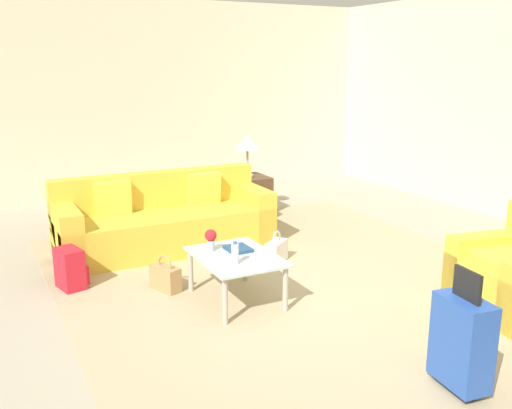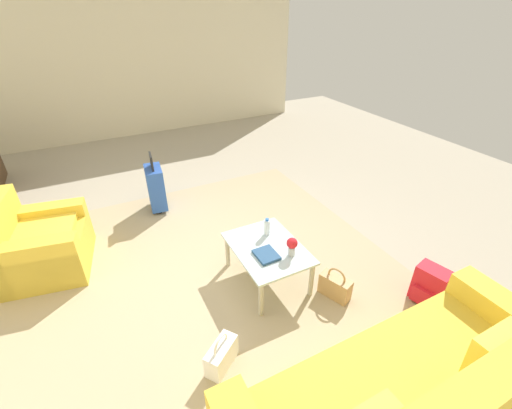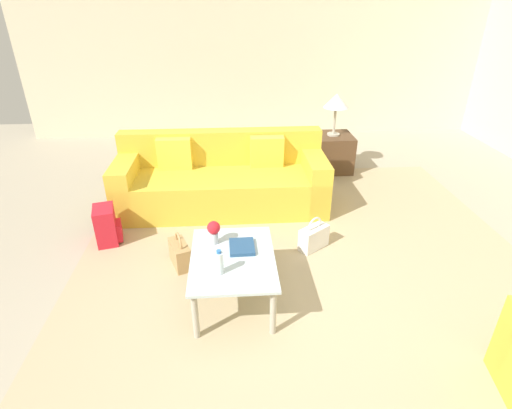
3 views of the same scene
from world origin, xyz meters
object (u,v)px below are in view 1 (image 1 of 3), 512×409
Objects in this scene: table_lamp at (247,144)px; handbag_tan at (165,278)px; water_bottle at (235,254)px; flower_vase at (211,238)px; couch at (163,223)px; side_table at (248,194)px; coffee_table at (236,262)px; suitcase_blue at (462,341)px; backpack_red at (71,269)px; coffee_table_book at (238,249)px; handbag_white at (276,251)px.

table_lamp reaches higher than handbag_tan.
water_bottle is 0.57× the size of handbag_tan.
water_bottle is 1.00× the size of flower_vase.
couch reaches higher than side_table.
side_table is 0.74m from table_lamp.
water_bottle reaches higher than coffee_table.
couch is 6.84× the size of handbag_tan.
suitcase_blue is at bearing 19.29° from coffee_table.
couch is 11.95× the size of flower_vase.
backpack_red is (1.80, -2.79, -0.81)m from table_lamp.
flower_vase reaches higher than backpack_red.
coffee_table_book is at bearing 6.14° from couch.
water_bottle is 0.83× the size of coffee_table_book.
side_table is at bearing 151.82° from coffee_table.
table_lamp is 4.91m from suitcase_blue.
side_table is 3.03m from handbag_tan.
couch is at bearing 162.46° from handbag_tan.
side_table reaches higher than coffee_table.
water_bottle is 0.38m from coffee_table_book.
couch reaches higher than backpack_red.
water_bottle reaches higher than coffee_table_book.
coffee_table_book is at bearing -163.70° from suitcase_blue.
couch is at bearing -168.09° from suitcase_blue.
table_lamp reaches higher than couch.
side_table is 3.32m from backpack_red.
water_bottle reaches higher than handbag_white.
handbag_tan is 0.89× the size of backpack_red.
side_table is at bearing 151.93° from water_bottle.
coffee_table_book is 0.42× the size of table_lamp.
couch is 1.43m from backpack_red.
couch is at bearing 123.60° from backpack_red.
suitcase_blue is 2.37× the size of handbag_white.
suitcase_blue reaches higher than handbag_white.
suitcase_blue is (1.80, 0.80, -0.18)m from water_bottle.
coffee_table_book is 0.27m from flower_vase.
handbag_tan is at bearing -41.38° from side_table.
suitcase_blue reaches higher than backpack_red.
couch reaches higher than coffee_table_book.
backpack_red is (-1.00, -1.29, -0.19)m from coffee_table.
couch is 1.59m from flower_vase.
backpack_red is at bearing -57.21° from side_table.
flower_vase is at bearing 48.36° from handbag_tan.
coffee_table_book reaches higher than handbag_white.
handbag_tan is (1.26, -0.40, -0.17)m from couch.
coffee_table is 1.64× the size of side_table.
table_lamp reaches higher than side_table.
coffee_table is at bearing 3.19° from couch.
handbag_white is at bearing 177.30° from suitcase_blue.
couch reaches higher than suitcase_blue.
water_bottle is 0.42m from flower_vase.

